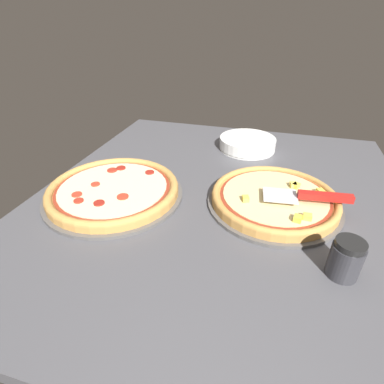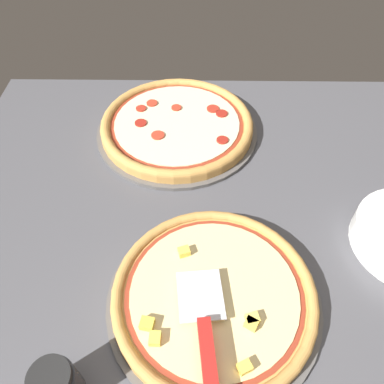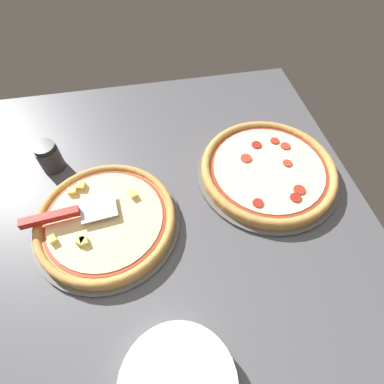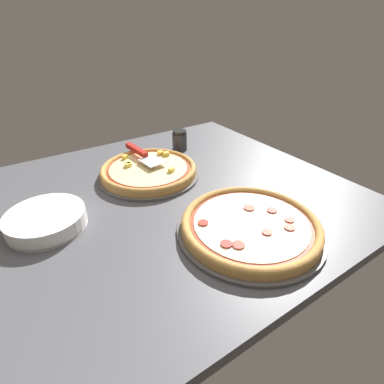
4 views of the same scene
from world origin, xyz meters
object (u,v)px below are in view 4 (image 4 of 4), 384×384
pizza_back (251,225)px  parmesan_shaker (180,140)px  serving_spatula (140,152)px  plate_stack (46,220)px  pizza_front (149,169)px

pizza_back → parmesan_shaker: 65.75cm
serving_spatula → plate_stack: (41.62, 23.53, -3.37)cm
pizza_front → plate_stack: 42.12cm
serving_spatula → plate_stack: serving_spatula is taller
plate_stack → parmesan_shaker: size_ratio=2.48×
pizza_back → plate_stack: plate_stack is taller
pizza_front → parmesan_shaker: bearing=-146.7°
plate_stack → parmesan_shaker: (-64.03, -28.57, 2.08)cm
pizza_front → serving_spatula: size_ratio=1.51×
serving_spatula → parmesan_shaker: (-22.42, -5.04, -1.29)cm
pizza_back → serving_spatula: (7.05, -58.87, 3.24)cm
parmesan_shaker → plate_stack: bearing=24.0°
pizza_front → parmesan_shaker: parmesan_shaker is taller
plate_stack → serving_spatula: bearing=-150.5°
pizza_front → plate_stack: pizza_front is taller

